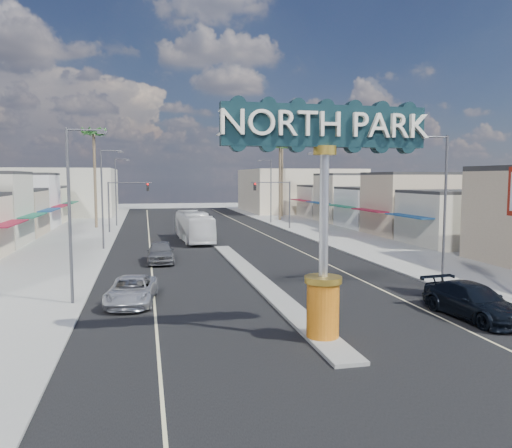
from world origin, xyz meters
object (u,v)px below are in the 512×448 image
palm_left_far (94,138)px  palm_right_mid (280,150)px  traffic_signal_right (276,195)px  gateway_sign (324,193)px  streetlight_r_mid (325,192)px  traffic_signal_left (125,197)px  car_parked_left (161,252)px  streetlight_r_far (270,188)px  suv_left (132,291)px  streetlight_l_near (73,207)px  streetlight_r_near (443,202)px  streetlight_l_far (117,188)px  streetlight_l_mid (104,194)px  suv_right (473,301)px  palm_right_far (282,141)px  city_bus (194,227)px

palm_left_far → palm_right_mid: size_ratio=1.08×
traffic_signal_right → gateway_sign: bearing=-102.3°
traffic_signal_right → streetlight_r_mid: 14.07m
traffic_signal_left → car_parked_left: bearing=-81.2°
streetlight_r_far → palm_right_mid: size_ratio=0.74×
suv_left → streetlight_l_near: bearing=179.8°
gateway_sign → streetlight_r_mid: 29.91m
streetlight_r_near → streetlight_r_far: (0.00, 42.00, 0.00)m
suv_left → traffic_signal_right: bearing=70.6°
palm_left_far → streetlight_l_near: bearing=-86.3°
gateway_sign → palm_left_far: palm_left_far is taller
streetlight_l_far → palm_left_far: palm_left_far is taller
streetlight_l_mid → streetlight_r_mid: same height
suv_right → streetlight_r_near: bearing=63.4°
streetlight_l_near → palm_left_far: palm_left_far is taller
streetlight_r_mid → suv_left: size_ratio=1.79×
streetlight_r_mid → streetlight_r_far: same height
traffic_signal_right → streetlight_l_mid: size_ratio=0.67×
streetlight_r_far → suv_right: streetlight_r_far is taller
traffic_signal_right → streetlight_l_near: streetlight_l_near is taller
palm_right_far → suv_right: (-7.06, -58.52, -11.59)m
suv_left → city_bus: (5.64, 24.84, 0.80)m
streetlight_r_near → suv_left: bearing=-178.9°
suv_right → streetlight_r_mid: bearing=78.9°
gateway_sign → palm_right_mid: size_ratio=0.76×
traffic_signal_right → palm_right_mid: palm_right_mid is taller
streetlight_r_mid → streetlight_r_far: size_ratio=1.00×
palm_right_mid → palm_right_far: (2.00, 6.00, 1.78)m
streetlight_r_near → suv_right: size_ratio=1.64×
palm_left_far → traffic_signal_left: bearing=-57.6°
gateway_sign → traffic_signal_right: (9.18, 42.02, -1.65)m
streetlight_l_near → streetlight_r_far: size_ratio=1.00×
streetlight_r_mid → palm_right_mid: bearing=84.4°
traffic_signal_left → palm_right_far: palm_right_far is taller
gateway_sign → suv_left: bearing=134.8°
traffic_signal_right → city_bus: 14.93m
traffic_signal_right → streetlight_l_far: (-19.62, 8.01, 0.79)m
streetlight_l_mid → streetlight_r_mid: bearing=0.0°
streetlight_r_far → palm_left_far: palm_left_far is taller
streetlight_r_near → streetlight_r_far: size_ratio=1.00×
streetlight_r_near → car_parked_left: streetlight_r_near is taller
streetlight_l_mid → palm_right_mid: 35.44m
suv_right → suv_left: bearing=152.6°
traffic_signal_right → city_bus: size_ratio=0.56×
gateway_sign → suv_right: 9.57m
streetlight_l_near → streetlight_r_mid: same height
traffic_signal_left → streetlight_l_far: 8.14m
streetlight_l_near → streetlight_r_near: same height
streetlight_l_mid → streetlight_r_mid: 20.87m
palm_right_mid → palm_right_far: bearing=71.6°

